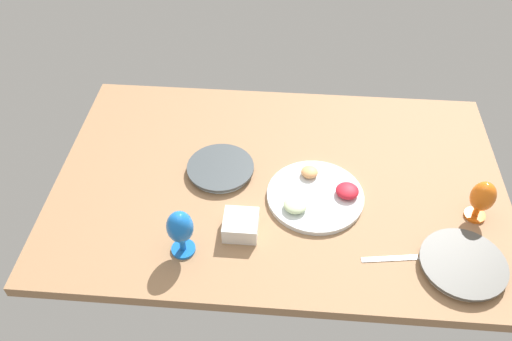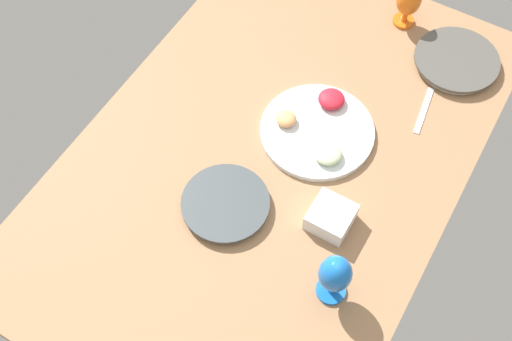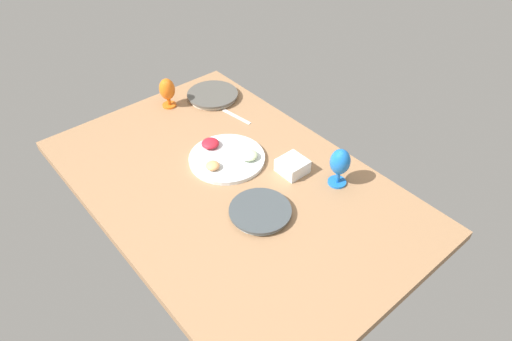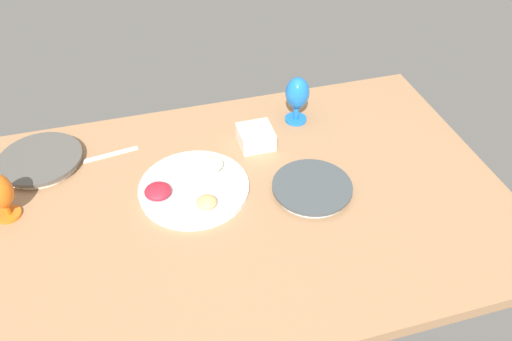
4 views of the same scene
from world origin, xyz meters
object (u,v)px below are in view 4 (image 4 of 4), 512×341
dinner_plate_left (312,188)px  fruit_platter (193,187)px  square_bowl_white (256,136)px  hurricane_glass_blue (297,95)px  dinner_plate_right (41,160)px

dinner_plate_left → fruit_platter: size_ratio=0.72×
dinner_plate_left → fruit_platter: (34.54, -10.31, 0.02)cm
dinner_plate_left → square_bowl_white: (10.15, -26.86, 2.00)cm
fruit_platter → hurricane_glass_blue: (-41.78, -25.66, 9.27)cm
dinner_plate_left → fruit_platter: 36.05cm
dinner_plate_right → hurricane_glass_blue: (-86.69, -0.33, 9.18)cm
dinner_plate_left → hurricane_glass_blue: size_ratio=1.40×
dinner_plate_right → square_bowl_white: (-69.31, 8.78, 1.88)cm
hurricane_glass_blue → square_bowl_white: size_ratio=1.55×
dinner_plate_right → fruit_platter: fruit_platter is taller
dinner_plate_left → square_bowl_white: size_ratio=2.18×
dinner_plate_right → hurricane_glass_blue: hurricane_glass_blue is taller
dinner_plate_left → dinner_plate_right: (79.46, -35.63, 0.12)cm
dinner_plate_right → square_bowl_white: square_bowl_white is taller
fruit_platter → square_bowl_white: size_ratio=3.00×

